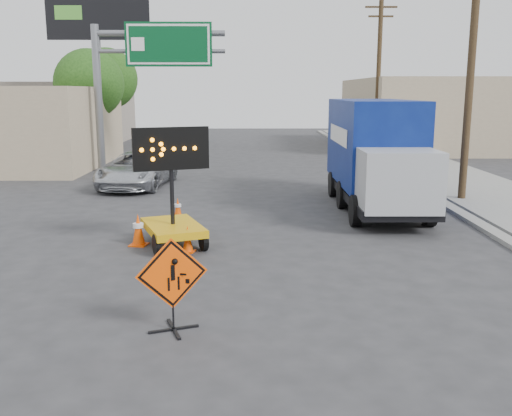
{
  "coord_description": "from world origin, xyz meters",
  "views": [
    {
      "loc": [
        0.67,
        -9.38,
        3.79
      ],
      "look_at": [
        0.79,
        2.67,
        1.31
      ],
      "focal_mm": 40.0,
      "sensor_mm": 36.0,
      "label": 1
    }
  ],
  "objects_px": {
    "pickup_truck": "(137,170)",
    "box_truck": "(376,160)",
    "construction_sign": "(172,282)",
    "arrow_board": "(173,220)"
  },
  "relations": [
    {
      "from": "construction_sign",
      "to": "box_truck",
      "type": "relative_size",
      "value": 0.21
    },
    {
      "from": "arrow_board",
      "to": "pickup_truck",
      "type": "xyz_separation_m",
      "value": [
        -2.63,
        9.01,
        0.04
      ]
    },
    {
      "from": "pickup_truck",
      "to": "arrow_board",
      "type": "bearing_deg",
      "value": -67.52
    },
    {
      "from": "pickup_truck",
      "to": "box_truck",
      "type": "relative_size",
      "value": 0.68
    },
    {
      "from": "pickup_truck",
      "to": "box_truck",
      "type": "bearing_deg",
      "value": -21.22
    },
    {
      "from": "pickup_truck",
      "to": "box_truck",
      "type": "xyz_separation_m",
      "value": [
        8.61,
        -4.47,
        0.89
      ]
    },
    {
      "from": "construction_sign",
      "to": "box_truck",
      "type": "bearing_deg",
      "value": 41.38
    },
    {
      "from": "arrow_board",
      "to": "construction_sign",
      "type": "bearing_deg",
      "value": -103.6
    },
    {
      "from": "construction_sign",
      "to": "arrow_board",
      "type": "height_order",
      "value": "arrow_board"
    },
    {
      "from": "arrow_board",
      "to": "pickup_truck",
      "type": "relative_size",
      "value": 0.59
    }
  ]
}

